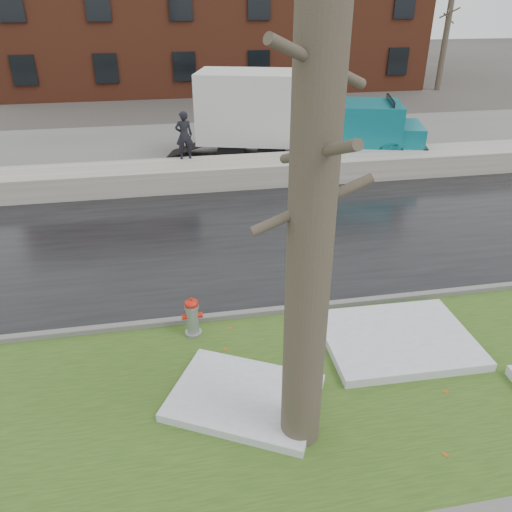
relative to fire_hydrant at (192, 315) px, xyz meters
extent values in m
plane|color=#47423D|center=(1.48, -0.61, -0.46)|extent=(120.00, 120.00, 0.00)
cube|color=#284818|center=(1.48, -1.86, -0.44)|extent=(60.00, 4.50, 0.04)
cube|color=black|center=(1.48, 3.89, -0.44)|extent=(60.00, 7.00, 0.03)
cube|color=slate|center=(1.48, 12.39, -0.44)|extent=(60.00, 9.00, 0.03)
cube|color=slate|center=(1.48, 0.39, -0.39)|extent=(60.00, 0.15, 0.14)
cube|color=#AEA99F|center=(1.48, 8.09, -0.08)|extent=(60.00, 1.60, 0.75)
cube|color=brown|center=(3.48, 29.39, 4.54)|extent=(26.00, 12.00, 10.00)
cylinder|color=brown|center=(-4.52, 25.39, 2.79)|extent=(0.36, 0.36, 6.50)
cylinder|color=brown|center=(-4.52, 25.39, 3.74)|extent=(0.84, 1.62, 0.73)
cylinder|color=brown|center=(-4.52, 25.39, 4.64)|extent=(1.08, 1.26, 0.66)
cylinder|color=brown|center=(-4.52, 25.39, 3.14)|extent=(1.40, 0.61, 0.63)
cylinder|color=brown|center=(17.48, 23.39, 2.79)|extent=(0.36, 0.36, 6.50)
cylinder|color=brown|center=(17.48, 23.39, 3.74)|extent=(0.84, 1.62, 0.73)
cylinder|color=brown|center=(17.48, 23.39, 4.64)|extent=(1.08, 1.26, 0.66)
cylinder|color=brown|center=(17.48, 23.39, 3.14)|extent=(1.40, 0.61, 0.63)
cylinder|color=gray|center=(0.00, -0.01, -0.08)|extent=(0.23, 0.23, 0.67)
ellipsoid|color=#AF1C0E|center=(0.00, -0.01, 0.26)|extent=(0.27, 0.27, 0.16)
cylinder|color=#AF1C0E|center=(0.00, -0.01, 0.34)|extent=(0.05, 0.05, 0.05)
cylinder|color=#AF1C0E|center=(-0.14, -0.01, -0.01)|extent=(0.10, 0.11, 0.11)
cylinder|color=#AF1C0E|center=(0.14, 0.00, -0.01)|extent=(0.10, 0.11, 0.11)
cylinder|color=gray|center=(0.00, 0.13, -0.01)|extent=(0.14, 0.10, 0.13)
cylinder|color=brown|center=(1.32, -2.63, 3.00)|extent=(0.67, 0.67, 6.83)
cylinder|color=brown|center=(1.32, -2.63, 3.68)|extent=(0.39, 1.69, 0.71)
cylinder|color=brown|center=(1.32, -2.63, 4.56)|extent=(1.31, 0.95, 0.64)
cylinder|color=brown|center=(1.32, -2.63, 3.10)|extent=(1.42, 0.22, 0.61)
cube|color=black|center=(4.68, 10.37, 0.13)|extent=(7.24, 2.94, 0.20)
cube|color=beige|center=(3.55, 10.71, 1.45)|extent=(5.36, 3.58, 2.46)
cube|color=#0D6976|center=(7.17, 9.63, 0.91)|extent=(2.63, 2.69, 1.55)
cube|color=#0D6976|center=(8.44, 9.26, 0.54)|extent=(1.62, 2.23, 0.82)
cube|color=black|center=(7.78, 9.45, 1.45)|extent=(0.59, 1.77, 0.82)
cube|color=black|center=(0.67, 11.56, -0.16)|extent=(1.80, 1.49, 0.61)
cylinder|color=black|center=(7.55, 8.52, 0.04)|extent=(1.04, 0.55, 1.00)
cylinder|color=black|center=(8.10, 10.35, 0.04)|extent=(1.04, 0.55, 1.00)
cylinder|color=black|center=(3.54, 9.71, 0.04)|extent=(1.04, 0.55, 1.00)
cylinder|color=black|center=(4.08, 11.54, 0.04)|extent=(1.04, 0.55, 1.00)
cylinder|color=black|center=(2.14, 10.12, 0.04)|extent=(1.04, 0.55, 1.00)
cylinder|color=black|center=(2.68, 11.96, 0.04)|extent=(1.04, 0.55, 1.00)
imported|color=black|center=(0.42, 8.69, 1.07)|extent=(0.60, 0.43, 1.55)
cube|color=silver|center=(3.59, -0.93, -0.34)|extent=(2.65, 2.06, 0.16)
cube|color=silver|center=(0.65, -1.86, -0.35)|extent=(2.69, 2.45, 0.14)
camera|label=1|loc=(-0.22, -7.55, 5.18)|focal=35.00mm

